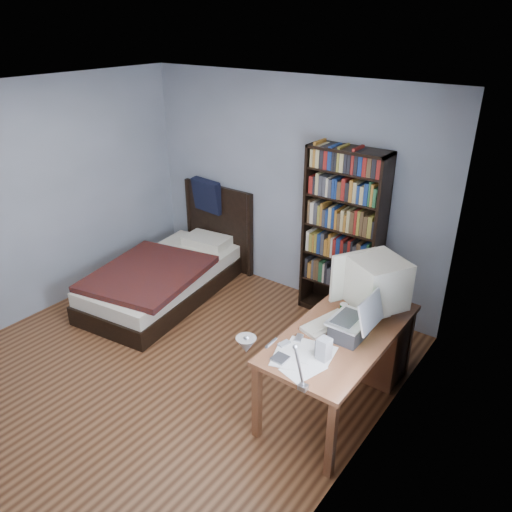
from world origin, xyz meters
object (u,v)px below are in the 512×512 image
(crt_monitor, at_px, (374,282))
(bed, at_px, (169,273))
(desk, at_px, (361,339))
(laptop, at_px, (351,326))
(bookshelf, at_px, (343,236))
(keyboard, at_px, (327,324))
(soda_can, at_px, (344,310))
(desk_lamp, at_px, (256,350))
(speaker, at_px, (324,349))

(crt_monitor, xyz_separation_m, bed, (-2.58, 0.08, -0.77))
(desk, xyz_separation_m, crt_monitor, (0.06, -0.02, 0.61))
(crt_monitor, xyz_separation_m, laptop, (0.03, -0.46, -0.18))
(desk, distance_m, bookshelf, 1.23)
(laptop, xyz_separation_m, keyboard, (-0.24, 0.05, -0.10))
(desk, xyz_separation_m, bed, (-2.52, 0.07, -0.16))
(keyboard, distance_m, soda_can, 0.21)
(crt_monitor, height_order, desk_lamp, desk_lamp)
(laptop, relative_size, bookshelf, 0.23)
(soda_can, bearing_deg, keyboard, -102.64)
(soda_can, bearing_deg, desk_lamp, -86.31)
(desk, bearing_deg, laptop, -78.44)
(speaker, bearing_deg, desk_lamp, -88.20)
(desk_lamp, xyz_separation_m, keyboard, (-0.13, 1.15, -0.49))
(crt_monitor, bearing_deg, keyboard, -116.89)
(laptop, height_order, desk_lamp, desk_lamp)
(desk_lamp, distance_m, bed, 3.15)
(bed, bearing_deg, desk_lamp, -33.24)
(desk, height_order, speaker, speaker)
(keyboard, distance_m, bed, 2.48)
(crt_monitor, height_order, speaker, crt_monitor)
(laptop, height_order, keyboard, laptop)
(desk, relative_size, keyboard, 3.41)
(desk_lamp, xyz_separation_m, bookshelf, (-0.68, 2.45, -0.29))
(desk_lamp, relative_size, bookshelf, 0.33)
(desk, height_order, keyboard, keyboard)
(desk_lamp, bearing_deg, laptop, 84.52)
(crt_monitor, height_order, laptop, crt_monitor)
(desk, xyz_separation_m, desk_lamp, (-0.01, -1.58, 0.82))
(desk_lamp, relative_size, speaker, 3.46)
(speaker, distance_m, bed, 2.78)
(laptop, height_order, speaker, laptop)
(bed, bearing_deg, soda_can, -6.79)
(laptop, relative_size, soda_can, 3.54)
(desk_lamp, bearing_deg, speaker, 84.95)
(laptop, height_order, bookshelf, bookshelf)
(desk, relative_size, desk_lamp, 2.47)
(crt_monitor, relative_size, bookshelf, 0.34)
(soda_can, xyz_separation_m, bookshelf, (-0.59, 1.09, 0.15))
(desk, height_order, desk_lamp, desk_lamp)
(soda_can, bearing_deg, speaker, -75.81)
(soda_can, bearing_deg, bookshelf, 118.45)
(crt_monitor, bearing_deg, desk, 165.94)
(speaker, xyz_separation_m, bookshelf, (-0.75, 1.70, 0.12))
(crt_monitor, distance_m, desk_lamp, 1.58)
(speaker, bearing_deg, soda_can, 111.04)
(keyboard, height_order, speaker, speaker)
(desk_lamp, bearing_deg, soda_can, 93.69)
(laptop, distance_m, soda_can, 0.32)
(speaker, bearing_deg, desk, 100.79)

